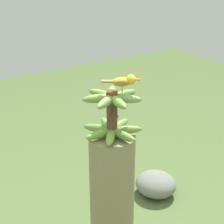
{
  "coord_description": "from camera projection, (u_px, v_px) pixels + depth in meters",
  "views": [
    {
      "loc": [
        -0.92,
        -1.39,
        1.86
      ],
      "look_at": [
        0.0,
        0.0,
        1.13
      ],
      "focal_mm": 63.64,
      "sensor_mm": 36.0,
      "label": 1
    }
  ],
  "objects": [
    {
      "name": "banana_bunch",
      "position": [
        112.0,
        114.0,
        1.83
      ],
      "size": [
        0.28,
        0.29,
        0.23
      ],
      "color": "brown",
      "rests_on": "banana_tree"
    },
    {
      "name": "perched_bird",
      "position": [
        125.0,
        81.0,
        1.76
      ],
      "size": [
        0.15,
        0.11,
        0.08
      ],
      "color": "#C68933",
      "rests_on": "banana_bunch"
    },
    {
      "name": "garden_rock",
      "position": [
        156.0,
        184.0,
        3.12
      ],
      "size": [
        0.37,
        0.38,
        0.18
      ],
      "primitive_type": "ellipsoid",
      "rotation": [
        0.0,
        0.0,
        0.22
      ],
      "color": "slate",
      "rests_on": "ground"
    },
    {
      "name": "banana_tree",
      "position": [
        112.0,
        221.0,
        2.07
      ],
      "size": [
        0.23,
        0.23,
        1.0
      ],
      "primitive_type": "cylinder",
      "color": "#847A56",
      "rests_on": "ground"
    }
  ]
}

